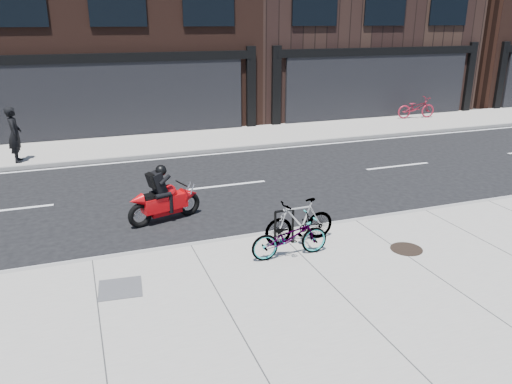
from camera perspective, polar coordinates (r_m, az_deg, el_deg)
name	(u,v)px	position (r m, az deg, el deg)	size (l,w,h in m)	color
ground	(249,208)	(13.01, -0.81, -1.84)	(120.00, 120.00, 0.00)	black
sidewalk_near	(345,302)	(8.89, 10.18, -12.26)	(60.00, 6.00, 0.13)	gray
sidewalk_far	(185,141)	(20.17, -8.15, 5.74)	(60.00, 3.50, 0.13)	gray
bike_rack	(284,224)	(10.50, 3.23, -3.65)	(0.47, 0.08, 0.79)	black
bicycle_front	(290,237)	(9.99, 3.88, -5.12)	(0.56, 1.62, 0.85)	gray
bicycle_rear	(299,221)	(10.63, 4.99, -3.31)	(0.45, 1.59, 0.95)	gray
motorcycle	(167,198)	(12.23, -10.08, -0.63)	(1.87, 0.79, 1.43)	black
pedestrian	(15,135)	(18.44, -25.87, 5.93)	(0.67, 0.44, 1.85)	black
bicycle_far	(416,108)	(25.68, 17.84, 9.16)	(0.67, 1.92, 1.01)	maroon
manhole_cover	(406,249)	(10.88, 16.81, -6.25)	(0.66, 0.66, 0.01)	black
utility_grate	(120,288)	(9.32, -15.26, -10.57)	(0.75, 0.75, 0.01)	#4D4D4F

